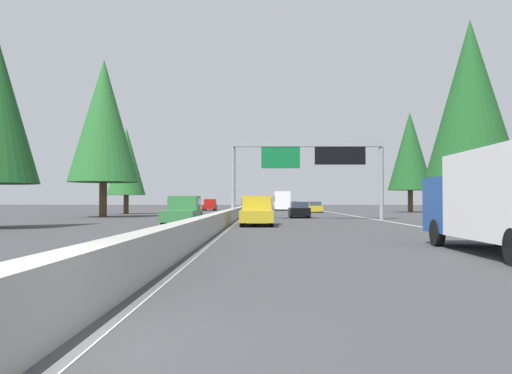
{
  "coord_description": "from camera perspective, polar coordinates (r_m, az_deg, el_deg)",
  "views": [
    {
      "loc": [
        -5.72,
        -2.11,
        1.53
      ],
      "look_at": [
        57.53,
        -1.4,
        3.16
      ],
      "focal_mm": 38.49,
      "sensor_mm": 36.0,
      "label": 1
    }
  ],
  "objects": [
    {
      "name": "sedan_far_left",
      "position": [
        74.22,
        6.13,
        -2.12
      ],
      "size": [
        4.4,
        1.8,
        1.47
      ],
      "color": "#AD931E",
      "rests_on": "ground"
    },
    {
      "name": "conifer_left_near",
      "position": [
        54.94,
        -15.56,
        6.65
      ],
      "size": [
        6.69,
        6.69,
        15.2
      ],
      "color": "#4C3823",
      "rests_on": "ground"
    },
    {
      "name": "bus_distant_b",
      "position": [
        93.18,
        2.67,
        -1.36
      ],
      "size": [
        11.5,
        2.55,
        3.1
      ],
      "color": "white",
      "rests_on": "ground"
    },
    {
      "name": "shoulder_stripe_right",
      "position": [
        76.32,
        7.74,
        -2.61
      ],
      "size": [
        160.0,
        0.16,
        0.01
      ],
      "primitive_type": "cube",
      "color": "silver",
      "rests_on": "ground"
    },
    {
      "name": "conifer_left_mid",
      "position": [
        67.32,
        -13.32,
        2.59
      ],
      "size": [
        4.53,
        4.53,
        10.3
      ],
      "color": "#4C3823",
      "rests_on": "ground"
    },
    {
      "name": "box_truck_mid_center",
      "position": [
        17.02,
        24.9,
        -1.05
      ],
      "size": [
        8.5,
        2.4,
        2.95
      ],
      "color": "white",
      "rests_on": "ground"
    },
    {
      "name": "oncoming_far",
      "position": [
        90.15,
        -4.82,
        -1.86
      ],
      "size": [
        5.6,
        2.0,
        1.86
      ],
      "rotation": [
        0.0,
        0.0,
        3.14
      ],
      "color": "maroon",
      "rests_on": "ground"
    },
    {
      "name": "pickup_mid_right",
      "position": [
        34.65,
        0.09,
        -2.49
      ],
      "size": [
        5.6,
        2.0,
        1.86
      ],
      "color": "#AD931E",
      "rests_on": "ground"
    },
    {
      "name": "sedan_far_center",
      "position": [
        51.04,
        4.5,
        -2.42
      ],
      "size": [
        4.4,
        1.8,
        1.47
      ],
      "color": "black",
      "rests_on": "ground"
    },
    {
      "name": "oncoming_near",
      "position": [
        35.67,
        -7.57,
        -2.45
      ],
      "size": [
        5.6,
        2.0,
        1.86
      ],
      "rotation": [
        0.0,
        0.0,
        3.14
      ],
      "color": "#2D6B38",
      "rests_on": "ground"
    },
    {
      "name": "sign_gantry_overhead",
      "position": [
        45.82,
        5.57,
        3.15
      ],
      "size": [
        0.5,
        12.68,
        6.55
      ],
      "color": "gray",
      "rests_on": "ground"
    },
    {
      "name": "ground_plane",
      "position": [
        65.77,
        -1.19,
        -2.81
      ],
      "size": [
        320.0,
        320.0,
        0.0
      ],
      "primitive_type": "plane",
      "color": "#38383A"
    },
    {
      "name": "shoulder_stripe_median",
      "position": [
        75.76,
        -0.76,
        -2.63
      ],
      "size": [
        160.0,
        0.16,
        0.01
      ],
      "primitive_type": "cube",
      "color": "silver",
      "rests_on": "ground"
    },
    {
      "name": "sedan_near_right",
      "position": [
        120.51,
        3.97,
        -1.88
      ],
      "size": [
        4.4,
        1.8,
        1.47
      ],
      "color": "#AD931E",
      "rests_on": "ground"
    },
    {
      "name": "median_barrier",
      "position": [
        85.76,
        -0.97,
        -2.2
      ],
      "size": [
        180.0,
        0.56,
        0.9
      ],
      "primitive_type": "cube",
      "color": "#9E9B93",
      "rests_on": "ground"
    },
    {
      "name": "conifer_right_mid",
      "position": [
        78.26,
        15.72,
        3.61
      ],
      "size": [
        6.07,
        6.07,
        13.8
      ],
      "color": "#4C3823",
      "rests_on": "ground"
    },
    {
      "name": "conifer_right_near",
      "position": [
        42.53,
        21.42,
        8.56
      ],
      "size": [
        6.41,
        6.41,
        14.57
      ],
      "color": "#4C3823",
      "rests_on": "ground"
    }
  ]
}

